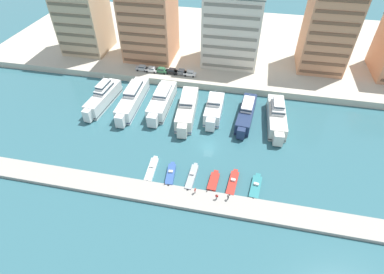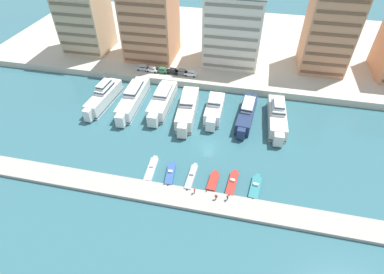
{
  "view_description": "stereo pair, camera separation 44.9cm",
  "coord_description": "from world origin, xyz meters",
  "px_view_note": "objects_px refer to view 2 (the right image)",
  "views": [
    {
      "loc": [
        7.14,
        -55.92,
        53.21
      ],
      "look_at": [
        -4.4,
        -0.01,
        2.5
      ],
      "focal_mm": 28.0,
      "sensor_mm": 36.0,
      "label": 1
    },
    {
      "loc": [
        7.58,
        -55.83,
        53.21
      ],
      "look_at": [
        -4.4,
        -0.01,
        2.5
      ],
      "focal_mm": 28.0,
      "sensor_mm": 36.0,
      "label": 2
    }
  ],
  "objects_px": {
    "pedestrian_near_edge": "(194,190)",
    "motorboat_teal_center_right": "(255,187)",
    "car_grey_center": "(182,72)",
    "pedestrian_far_side": "(227,197)",
    "motorboat_grey_mid_left": "(191,177)",
    "car_silver_far_left": "(143,68)",
    "pedestrian_mid_deck": "(216,196)",
    "motorboat_white_far_left": "(151,169)",
    "yacht_white_mid_left": "(162,101)",
    "yacht_navy_center_right": "(247,114)",
    "yacht_ivory_mid_right": "(277,116)",
    "motorboat_red_center": "(232,183)",
    "yacht_ivory_center_left": "(187,109)",
    "car_black_center_left": "(172,71)",
    "car_white_left": "(152,69)",
    "yacht_white_far_left": "(104,97)",
    "motorboat_blue_left": "(170,174)",
    "yacht_white_center": "(214,109)",
    "car_green_mid_left": "(162,70)",
    "motorboat_red_center_left": "(213,182)",
    "car_white_center_right": "(191,73)"
  },
  "relations": [
    {
      "from": "yacht_ivory_center_left",
      "to": "car_white_left",
      "type": "xyz_separation_m",
      "value": [
        -16.38,
        18.6,
        0.79
      ]
    },
    {
      "from": "motorboat_red_center_left",
      "to": "motorboat_red_center",
      "type": "height_order",
      "value": "motorboat_red_center"
    },
    {
      "from": "car_white_center_right",
      "to": "motorboat_teal_center_right",
      "type": "bearing_deg",
      "value": -60.2
    },
    {
      "from": "motorboat_red_center",
      "to": "pedestrian_mid_deck",
      "type": "height_order",
      "value": "pedestrian_mid_deck"
    },
    {
      "from": "yacht_navy_center_right",
      "to": "motorboat_red_center",
      "type": "height_order",
      "value": "yacht_navy_center_right"
    },
    {
      "from": "yacht_white_center",
      "to": "car_white_left",
      "type": "distance_m",
      "value": 29.34
    },
    {
      "from": "yacht_navy_center_right",
      "to": "motorboat_teal_center_right",
      "type": "bearing_deg",
      "value": -80.83
    },
    {
      "from": "motorboat_teal_center_right",
      "to": "pedestrian_mid_deck",
      "type": "distance_m",
      "value": 9.84
    },
    {
      "from": "yacht_ivory_center_left",
      "to": "yacht_navy_center_right",
      "type": "bearing_deg",
      "value": 6.13
    },
    {
      "from": "pedestrian_near_edge",
      "to": "car_white_left",
      "type": "bearing_deg",
      "value": 117.62
    },
    {
      "from": "pedestrian_far_side",
      "to": "car_white_left",
      "type": "bearing_deg",
      "value": 123.95
    },
    {
      "from": "motorboat_red_center_left",
      "to": "car_silver_far_left",
      "type": "xyz_separation_m",
      "value": [
        -31.17,
        42.24,
        2.77
      ]
    },
    {
      "from": "yacht_navy_center_right",
      "to": "car_black_center_left",
      "type": "bearing_deg",
      "value": 146.93
    },
    {
      "from": "yacht_white_far_left",
      "to": "pedestrian_near_edge",
      "type": "relative_size",
      "value": 11.51
    },
    {
      "from": "yacht_white_far_left",
      "to": "yacht_white_mid_left",
      "type": "relative_size",
      "value": 0.95
    },
    {
      "from": "yacht_white_far_left",
      "to": "motorboat_blue_left",
      "type": "height_order",
      "value": "yacht_white_far_left"
    },
    {
      "from": "motorboat_grey_mid_left",
      "to": "motorboat_teal_center_right",
      "type": "height_order",
      "value": "motorboat_grey_mid_left"
    },
    {
      "from": "car_white_center_right",
      "to": "yacht_white_center",
      "type": "bearing_deg",
      "value": -57.93
    },
    {
      "from": "pedestrian_near_edge",
      "to": "motorboat_teal_center_right",
      "type": "bearing_deg",
      "value": 20.32
    },
    {
      "from": "yacht_navy_center_right",
      "to": "yacht_ivory_mid_right",
      "type": "bearing_deg",
      "value": -0.42
    },
    {
      "from": "motorboat_red_center",
      "to": "pedestrian_mid_deck",
      "type": "distance_m",
      "value": 6.3
    },
    {
      "from": "yacht_ivory_mid_right",
      "to": "pedestrian_far_side",
      "type": "relative_size",
      "value": 12.85
    },
    {
      "from": "yacht_white_mid_left",
      "to": "car_black_center_left",
      "type": "bearing_deg",
      "value": 94.05
    },
    {
      "from": "motorboat_white_far_left",
      "to": "yacht_white_mid_left",
      "type": "bearing_deg",
      "value": 100.31
    },
    {
      "from": "yacht_white_mid_left",
      "to": "pedestrian_near_edge",
      "type": "bearing_deg",
      "value": -62.0
    },
    {
      "from": "yacht_navy_center_right",
      "to": "car_green_mid_left",
      "type": "relative_size",
      "value": 4.53
    },
    {
      "from": "yacht_white_far_left",
      "to": "motorboat_white_far_left",
      "type": "bearing_deg",
      "value": -45.96
    },
    {
      "from": "motorboat_grey_mid_left",
      "to": "car_silver_far_left",
      "type": "distance_m",
      "value": 49.62
    },
    {
      "from": "motorboat_white_far_left",
      "to": "car_black_center_left",
      "type": "xyz_separation_m",
      "value": [
        -5.72,
        41.41,
        2.81
      ]
    },
    {
      "from": "car_grey_center",
      "to": "pedestrian_far_side",
      "type": "height_order",
      "value": "car_grey_center"
    },
    {
      "from": "motorboat_red_center",
      "to": "car_black_center_left",
      "type": "xyz_separation_m",
      "value": [
        -24.98,
        41.82,
        2.71
      ]
    },
    {
      "from": "motorboat_red_center_left",
      "to": "motorboat_teal_center_right",
      "type": "bearing_deg",
      "value": 2.26
    },
    {
      "from": "pedestrian_near_edge",
      "to": "motorboat_blue_left",
      "type": "bearing_deg",
      "value": 146.88
    },
    {
      "from": "yacht_white_far_left",
      "to": "car_green_mid_left",
      "type": "height_order",
      "value": "yacht_white_far_left"
    },
    {
      "from": "motorboat_blue_left",
      "to": "pedestrian_mid_deck",
      "type": "distance_m",
      "value": 12.55
    },
    {
      "from": "motorboat_red_center",
      "to": "pedestrian_far_side",
      "type": "distance_m",
      "value": 5.26
    },
    {
      "from": "motorboat_red_center_left",
      "to": "pedestrian_far_side",
      "type": "distance_m",
      "value": 6.16
    },
    {
      "from": "motorboat_teal_center_right",
      "to": "car_white_center_right",
      "type": "height_order",
      "value": "car_white_center_right"
    },
    {
      "from": "motorboat_red_center",
      "to": "motorboat_teal_center_right",
      "type": "bearing_deg",
      "value": 0.09
    },
    {
      "from": "yacht_navy_center_right",
      "to": "car_green_mid_left",
      "type": "height_order",
      "value": "yacht_navy_center_right"
    },
    {
      "from": "car_green_mid_left",
      "to": "car_white_center_right",
      "type": "distance_m",
      "value": 9.92
    },
    {
      "from": "yacht_ivory_center_left",
      "to": "yacht_white_center",
      "type": "relative_size",
      "value": 1.35
    },
    {
      "from": "motorboat_red_center",
      "to": "pedestrian_near_edge",
      "type": "distance_m",
      "value": 9.18
    },
    {
      "from": "yacht_white_far_left",
      "to": "yacht_white_mid_left",
      "type": "distance_m",
      "value": 17.75
    },
    {
      "from": "yacht_ivory_mid_right",
      "to": "car_grey_center",
      "type": "bearing_deg",
      "value": 151.26
    },
    {
      "from": "car_white_left",
      "to": "yacht_white_far_left",
      "type": "bearing_deg",
      "value": -117.37
    },
    {
      "from": "yacht_white_mid_left",
      "to": "car_green_mid_left",
      "type": "bearing_deg",
      "value": 106.34
    },
    {
      "from": "yacht_navy_center_right",
      "to": "motorboat_teal_center_right",
      "type": "distance_m",
      "value": 25.16
    },
    {
      "from": "car_green_mid_left",
      "to": "car_black_center_left",
      "type": "height_order",
      "value": "same"
    },
    {
      "from": "yacht_navy_center_right",
      "to": "motorboat_red_center_left",
      "type": "relative_size",
      "value": 3.0
    }
  ]
}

